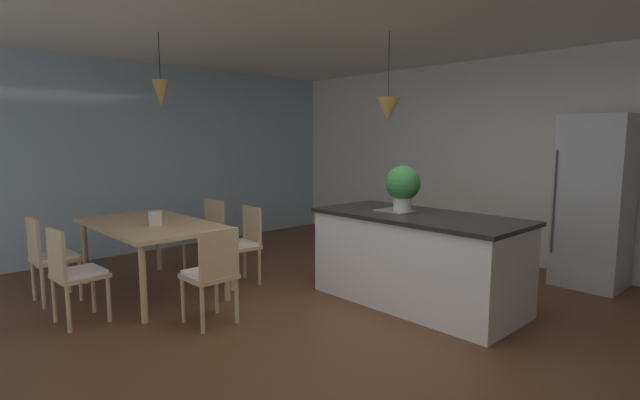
{
  "coord_description": "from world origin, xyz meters",
  "views": [
    {
      "loc": [
        2.72,
        -2.91,
        1.64
      ],
      "look_at": [
        -0.85,
        0.42,
        1.01
      ],
      "focal_mm": 26.77,
      "sensor_mm": 36.0,
      "label": 1
    }
  ],
  "objects_px": {
    "kitchen_island": "(417,258)",
    "chair_far_left": "(206,232)",
    "refrigerator": "(594,202)",
    "chair_near_left": "(50,256)",
    "chair_near_right": "(74,272)",
    "chair_kitchen_end": "(212,272)",
    "chair_far_right": "(242,242)",
    "vase_on_dining_table": "(155,218)",
    "dining_table": "(151,229)",
    "potted_plant_on_island": "(403,185)"
  },
  "relations": [
    {
      "from": "kitchen_island",
      "to": "vase_on_dining_table",
      "type": "bearing_deg",
      "value": -136.84
    },
    {
      "from": "chair_far_left",
      "to": "chair_far_right",
      "type": "distance_m",
      "value": 0.79
    },
    {
      "from": "dining_table",
      "to": "vase_on_dining_table",
      "type": "distance_m",
      "value": 0.25
    },
    {
      "from": "chair_kitchen_end",
      "to": "kitchen_island",
      "type": "height_order",
      "value": "kitchen_island"
    },
    {
      "from": "chair_kitchen_end",
      "to": "chair_far_left",
      "type": "bearing_deg",
      "value": 151.75
    },
    {
      "from": "chair_near_right",
      "to": "chair_near_left",
      "type": "bearing_deg",
      "value": -179.99
    },
    {
      "from": "chair_near_right",
      "to": "potted_plant_on_island",
      "type": "relative_size",
      "value": 1.85
    },
    {
      "from": "chair_far_left",
      "to": "refrigerator",
      "type": "height_order",
      "value": "refrigerator"
    },
    {
      "from": "dining_table",
      "to": "chair_far_right",
      "type": "bearing_deg",
      "value": 65.74
    },
    {
      "from": "chair_far_right",
      "to": "chair_near_right",
      "type": "height_order",
      "value": "same"
    },
    {
      "from": "potted_plant_on_island",
      "to": "vase_on_dining_table",
      "type": "height_order",
      "value": "potted_plant_on_island"
    },
    {
      "from": "chair_far_left",
      "to": "chair_near_right",
      "type": "height_order",
      "value": "same"
    },
    {
      "from": "chair_far_right",
      "to": "chair_kitchen_end",
      "type": "xyz_separation_m",
      "value": [
        0.85,
        -0.88,
        0.0
      ]
    },
    {
      "from": "dining_table",
      "to": "kitchen_island",
      "type": "xyz_separation_m",
      "value": [
        2.14,
        1.78,
        -0.23
      ]
    },
    {
      "from": "chair_near_left",
      "to": "refrigerator",
      "type": "distance_m",
      "value": 5.78
    },
    {
      "from": "dining_table",
      "to": "chair_far_right",
      "type": "relative_size",
      "value": 2.0
    },
    {
      "from": "dining_table",
      "to": "kitchen_island",
      "type": "height_order",
      "value": "kitchen_island"
    },
    {
      "from": "chair_far_right",
      "to": "kitchen_island",
      "type": "distance_m",
      "value": 1.96
    },
    {
      "from": "chair_near_left",
      "to": "chair_near_right",
      "type": "bearing_deg",
      "value": 0.01
    },
    {
      "from": "chair_far_left",
      "to": "chair_far_right",
      "type": "xyz_separation_m",
      "value": [
        0.79,
        0.0,
        0.0
      ]
    },
    {
      "from": "dining_table",
      "to": "vase_on_dining_table",
      "type": "relative_size",
      "value": 11.62
    },
    {
      "from": "chair_near_right",
      "to": "kitchen_island",
      "type": "xyz_separation_m",
      "value": [
        1.74,
        2.67,
        -0.01
      ]
    },
    {
      "from": "dining_table",
      "to": "chair_near_right",
      "type": "distance_m",
      "value": 0.99
    },
    {
      "from": "chair_near_left",
      "to": "vase_on_dining_table",
      "type": "relative_size",
      "value": 5.79
    },
    {
      "from": "chair_far_left",
      "to": "chair_kitchen_end",
      "type": "xyz_separation_m",
      "value": [
        1.64,
        -0.88,
        0.0
      ]
    },
    {
      "from": "chair_near_left",
      "to": "chair_far_right",
      "type": "xyz_separation_m",
      "value": [
        0.79,
        1.76,
        0.0
      ]
    },
    {
      "from": "chair_far_left",
      "to": "vase_on_dining_table",
      "type": "height_order",
      "value": "vase_on_dining_table"
    },
    {
      "from": "chair_near_right",
      "to": "refrigerator",
      "type": "distance_m",
      "value": 5.34
    },
    {
      "from": "chair_far_right",
      "to": "chair_kitchen_end",
      "type": "relative_size",
      "value": 1.0
    },
    {
      "from": "chair_kitchen_end",
      "to": "kitchen_island",
      "type": "bearing_deg",
      "value": 63.37
    },
    {
      "from": "dining_table",
      "to": "chair_far_left",
      "type": "bearing_deg",
      "value": 114.27
    },
    {
      "from": "chair_far_left",
      "to": "vase_on_dining_table",
      "type": "bearing_deg",
      "value": -56.83
    },
    {
      "from": "chair_kitchen_end",
      "to": "potted_plant_on_island",
      "type": "bearing_deg",
      "value": 68.56
    },
    {
      "from": "dining_table",
      "to": "refrigerator",
      "type": "bearing_deg",
      "value": 49.84
    },
    {
      "from": "kitchen_island",
      "to": "chair_far_left",
      "type": "bearing_deg",
      "value": -160.38
    },
    {
      "from": "kitchen_island",
      "to": "refrigerator",
      "type": "height_order",
      "value": "refrigerator"
    },
    {
      "from": "chair_near_left",
      "to": "chair_near_right",
      "type": "relative_size",
      "value": 1.0
    },
    {
      "from": "refrigerator",
      "to": "vase_on_dining_table",
      "type": "distance_m",
      "value": 4.73
    },
    {
      "from": "chair_kitchen_end",
      "to": "vase_on_dining_table",
      "type": "bearing_deg",
      "value": -178.23
    },
    {
      "from": "dining_table",
      "to": "refrigerator",
      "type": "relative_size",
      "value": 0.92
    },
    {
      "from": "dining_table",
      "to": "chair_kitchen_end",
      "type": "distance_m",
      "value": 1.26
    },
    {
      "from": "chair_kitchen_end",
      "to": "potted_plant_on_island",
      "type": "relative_size",
      "value": 1.85
    },
    {
      "from": "chair_near_left",
      "to": "kitchen_island",
      "type": "distance_m",
      "value": 3.67
    },
    {
      "from": "dining_table",
      "to": "vase_on_dining_table",
      "type": "xyz_separation_m",
      "value": [
        0.2,
        -0.03,
        0.14
      ]
    },
    {
      "from": "chair_far_right",
      "to": "vase_on_dining_table",
      "type": "relative_size",
      "value": 5.79
    },
    {
      "from": "chair_near_right",
      "to": "kitchen_island",
      "type": "relative_size",
      "value": 0.42
    },
    {
      "from": "chair_near_left",
      "to": "vase_on_dining_table",
      "type": "distance_m",
      "value": 1.09
    },
    {
      "from": "chair_kitchen_end",
      "to": "kitchen_island",
      "type": "relative_size",
      "value": 0.42
    },
    {
      "from": "refrigerator",
      "to": "kitchen_island",
      "type": "bearing_deg",
      "value": -117.14
    },
    {
      "from": "potted_plant_on_island",
      "to": "vase_on_dining_table",
      "type": "bearing_deg",
      "value": -133.82
    }
  ]
}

